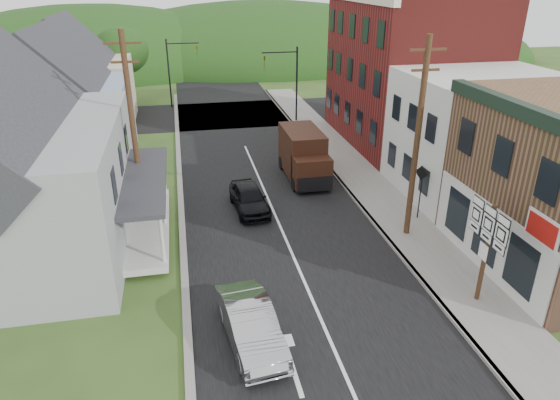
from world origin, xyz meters
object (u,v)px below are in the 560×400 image
delivery_van (304,155)px  warning_sign (421,185)px  dark_sedan (249,198)px  route_sign_cluster (487,240)px  silver_sedan (251,325)px

delivery_van → warning_sign: size_ratio=1.86×
dark_sedan → delivery_van: 5.37m
route_sign_cluster → warning_sign: (0.87, 6.73, -0.74)m
silver_sedan → route_sign_cluster: route_sign_cluster is taller
dark_sedan → delivery_van: (3.79, 3.72, 0.77)m
silver_sedan → delivery_van: 14.74m
warning_sign → route_sign_cluster: bearing=-121.7°
silver_sedan → route_sign_cluster: size_ratio=1.12×
silver_sedan → warning_sign: bearing=30.7°
dark_sedan → route_sign_cluster: 12.03m
dark_sedan → delivery_van: bearing=39.9°
warning_sign → silver_sedan: bearing=-166.5°
silver_sedan → warning_sign: (9.36, 7.26, 1.19)m
delivery_van → route_sign_cluster: size_ratio=1.33×
route_sign_cluster → warning_sign: size_ratio=1.40×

